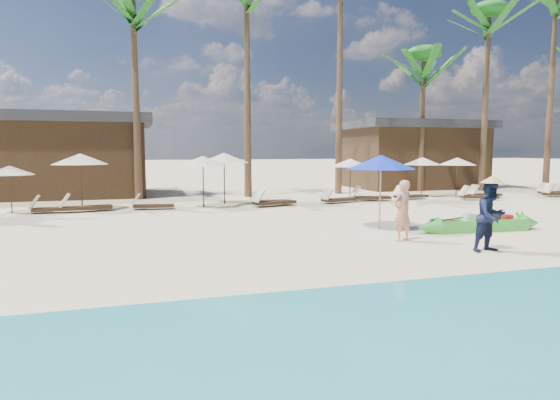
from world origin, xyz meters
name	(u,v)px	position (x,y,z in m)	size (l,w,h in m)	color
ground	(291,257)	(0.00, 0.00, 0.00)	(240.00, 240.00, 0.00)	beige
wet_sand_strip	(414,343)	(0.00, -5.00, 0.00)	(240.00, 4.50, 0.01)	tan
green_canoe	(480,224)	(6.51, 1.66, 0.20)	(4.68, 0.75, 0.60)	green
tourist	(402,211)	(3.39, 0.92, 0.82)	(0.60, 0.39, 1.63)	tan
vendor_green	(491,216)	(4.72, -0.82, 0.85)	(0.83, 0.65, 1.71)	#121A33
blue_umbrella	(381,162)	(3.82, 2.92, 2.06)	(2.11, 2.11, 2.27)	#99999E
resort_parasol_3	(9,170)	(-8.06, 10.21, 1.66)	(1.78, 1.78, 1.84)	#3A2717
resort_parasol_4	(80,159)	(-5.57, 10.58, 2.07)	(2.23, 2.23, 2.30)	#3A2717
lounger_4_left	(53,208)	(-6.55, 9.82, 0.21)	(1.86, 0.66, 0.62)	#3A2717
lounger_4_right	(83,206)	(-5.45, 9.84, 0.22)	(2.01, 0.90, 0.66)	#3A2717
resort_parasol_5	(203,161)	(-0.70, 10.01, 1.97)	(2.13, 2.13, 2.19)	#3A2717
lounger_5_left	(151,205)	(-2.89, 9.88, 0.19)	(1.75, 0.66, 0.58)	#3A2717
resort_parasol_6	(224,158)	(0.38, 11.03, 2.09)	(2.25, 2.25, 2.31)	#3A2717
lounger_6_left	(266,200)	(2.16, 10.34, 0.18)	(1.66, 0.62, 0.55)	#3A2717
lounger_6_right	(272,201)	(2.19, 9.50, 0.22)	(2.07, 1.08, 0.67)	#3A2717
resort_parasol_7	(350,163)	(6.49, 10.80, 1.83)	(1.97, 1.97, 2.03)	#3A2717
lounger_7_left	(337,199)	(5.41, 9.90, 0.20)	(1.89, 1.08, 0.61)	#3A2717
lounger_7_right	(369,196)	(7.23, 10.27, 0.22)	(1.99, 0.91, 0.65)	#3A2717
resort_parasol_8	(422,161)	(10.97, 11.55, 1.86)	(2.01, 2.01, 2.07)	#3A2717
lounger_8_left	(409,195)	(9.49, 10.38, 0.21)	(1.88, 0.79, 0.62)	#3A2717
resort_parasol_9	(457,161)	(12.78, 11.08, 1.85)	(1.99, 1.99, 2.05)	#3A2717
lounger_9_left	(477,196)	(12.53, 9.18, 0.21)	(1.92, 1.08, 0.62)	#3A2717
lounger_9_right	(483,194)	(13.63, 10.04, 0.20)	(1.79, 0.60, 0.60)	#3A2717
lounger_10_left	(558,193)	(17.85, 9.40, 0.21)	(1.88, 0.75, 0.62)	#3A2717
lounger_10_right	(553,191)	(18.28, 10.16, 0.20)	(1.84, 0.98, 0.60)	#3A2717
palm_3	(133,21)	(-3.36, 14.27, 8.58)	(2.08, 2.08, 10.52)	brown
palm_4	(247,11)	(2.15, 14.01, 9.45)	(2.08, 2.08, 11.70)	brown
palm_6	(424,71)	(12.84, 14.52, 7.05)	(2.08, 2.08, 8.51)	brown
palm_7	(488,38)	(16.57, 13.68, 8.99)	(2.08, 2.08, 11.08)	brown
palm_8	(555,22)	(21.07, 13.33, 10.18)	(2.08, 2.08, 12.70)	brown
pavilion_west	(47,155)	(-8.00, 17.50, 2.19)	(10.80, 6.60, 4.30)	#3A2717
pavilion_east	(411,154)	(14.00, 17.50, 2.20)	(8.80, 6.60, 4.30)	#3A2717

